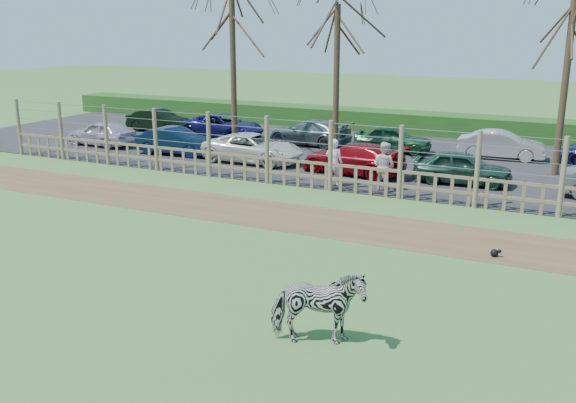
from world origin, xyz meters
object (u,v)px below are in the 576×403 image
at_px(visitor_a, 334,163).
at_px(car_10, 393,139).
at_px(tree_right, 570,37).
at_px(zebra, 318,307).
at_px(car_0, 102,133).
at_px(car_11, 501,145).
at_px(car_7, 159,121).
at_px(car_8, 224,126).
at_px(crow, 495,253).
at_px(car_3, 353,158).
at_px(car_9, 310,132).
at_px(tree_mid, 337,44).
at_px(car_1, 176,141).
at_px(visitor_b, 384,166).
at_px(car_4, 462,168).
at_px(car_2, 253,148).
at_px(tree_left, 232,26).

xyz_separation_m(visitor_a, car_10, (0.04, 7.12, -0.26)).
relative_size(tree_right, zebra, 4.24).
xyz_separation_m(car_0, car_11, (17.71, 5.14, 0.00)).
height_order(car_7, car_8, same).
height_order(crow, car_11, car_11).
bearing_deg(crow, tree_right, 86.05).
xyz_separation_m(car_3, car_9, (-4.05, 4.92, 0.00)).
relative_size(tree_mid, visitor_a, 3.96).
height_order(car_1, car_9, same).
relative_size(tree_right, visitor_a, 4.26).
xyz_separation_m(visitor_b, car_4, (2.30, 2.19, -0.26)).
relative_size(car_8, car_9, 1.04).
height_order(car_2, car_11, same).
bearing_deg(car_1, car_8, -0.37).
height_order(visitor_b, car_3, visitor_b).
xyz_separation_m(zebra, crow, (2.25, 6.16, -0.62)).
relative_size(zebra, crow, 6.40).
bearing_deg(car_1, car_4, -94.46).
bearing_deg(car_3, car_11, 146.45).
bearing_deg(visitor_b, car_9, -31.00).
xyz_separation_m(car_3, car_8, (-8.83, 4.87, 0.00)).
distance_m(crow, car_10, 13.63).
height_order(tree_right, zebra, tree_right).
xyz_separation_m(car_2, car_10, (4.66, 4.72, 0.00)).
bearing_deg(visitor_b, tree_left, -6.00).
bearing_deg(car_9, tree_mid, 49.29).
height_order(car_9, car_11, same).
bearing_deg(car_11, tree_mid, 108.22).
bearing_deg(visitor_b, visitor_a, 24.63).
xyz_separation_m(car_2, car_7, (-8.44, 4.79, 0.00)).
bearing_deg(tree_left, car_8, 128.43).
bearing_deg(zebra, car_10, -10.91).
bearing_deg(visitor_b, car_1, 6.69).
height_order(zebra, visitor_b, visitor_b).
distance_m(zebra, car_8, 22.34).
bearing_deg(car_4, car_11, -9.98).
bearing_deg(car_0, zebra, 54.97).
distance_m(tree_left, zebra, 19.00).
height_order(tree_left, car_11, tree_left).
bearing_deg(car_7, tree_mid, -99.53).
relative_size(tree_right, car_7, 2.02).
relative_size(car_1, car_8, 0.84).
distance_m(visitor_b, car_4, 3.18).
distance_m(tree_left, car_4, 11.73).
distance_m(zebra, car_2, 16.07).
distance_m(visitor_b, crow, 6.91).
distance_m(visitor_b, car_2, 6.79).
xyz_separation_m(car_1, car_2, (3.93, 0.03, 0.00)).
height_order(tree_mid, tree_right, tree_right).
bearing_deg(tree_mid, car_3, -55.92).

